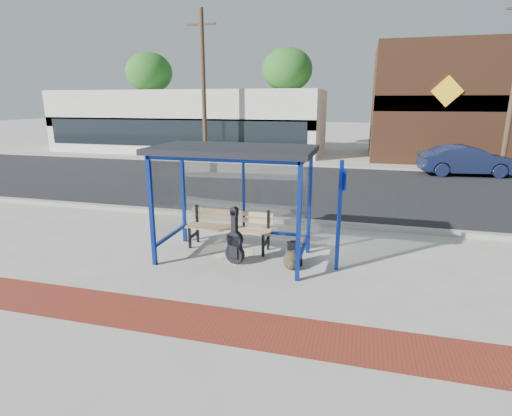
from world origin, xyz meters
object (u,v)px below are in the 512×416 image
(guitar_bag, at_px, (235,244))
(suitcase, at_px, (295,254))
(bench, at_px, (230,226))
(backpack, at_px, (291,261))
(parked_car, at_px, (467,161))

(guitar_bag, height_order, suitcase, guitar_bag)
(bench, distance_m, backpack, 1.85)
(parked_car, bearing_deg, suitcase, 147.15)
(suitcase, bearing_deg, backpack, -110.71)
(guitar_bag, xyz_separation_m, suitcase, (1.22, 0.25, -0.18))
(bench, relative_size, backpack, 5.17)
(bench, height_order, suitcase, bench)
(backpack, distance_m, parked_car, 13.97)
(bench, bearing_deg, parked_car, 59.40)
(guitar_bag, bearing_deg, backpack, 16.62)
(parked_car, bearing_deg, guitar_bag, 143.22)
(bench, distance_m, suitcase, 1.75)
(bench, xyz_separation_m, parked_car, (7.54, 11.77, 0.15))
(guitar_bag, distance_m, parked_car, 14.50)
(bench, distance_m, parked_car, 13.98)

